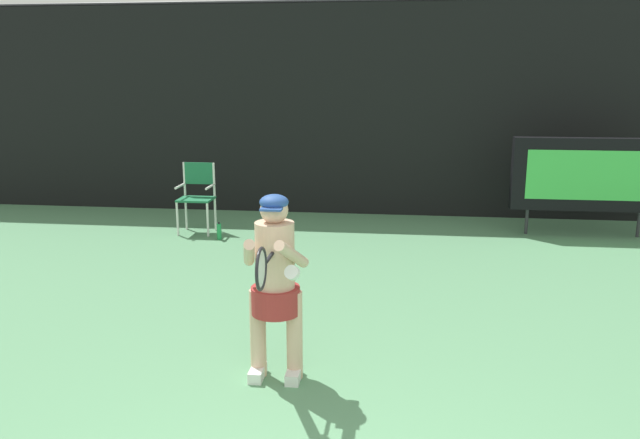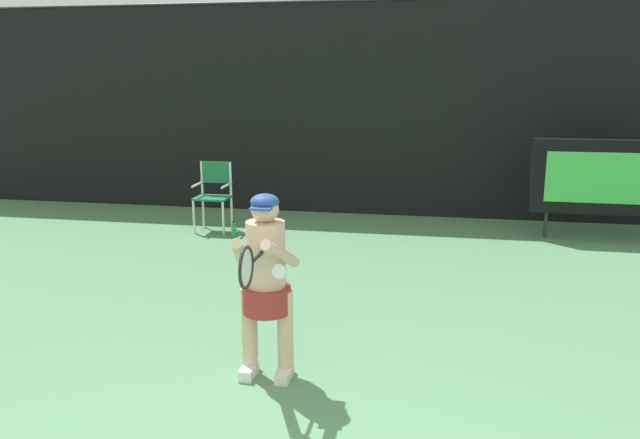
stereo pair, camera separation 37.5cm
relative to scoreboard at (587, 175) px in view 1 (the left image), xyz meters
name	(u,v)px [view 1 (the left image)]	position (x,y,z in m)	size (l,w,h in m)	color
backdrop_screen	(375,111)	(-3.26, 1.19, 0.86)	(18.00, 0.12, 3.66)	black
scoreboard	(587,175)	(0.00, 0.00, 0.00)	(2.20, 0.21, 1.50)	black
umpire_chair	(197,193)	(-5.93, -0.50, -0.33)	(0.52, 0.44, 1.08)	white
water_bottle	(219,231)	(-5.47, -0.93, -0.82)	(0.07, 0.07, 0.27)	#23904B
tennis_player	(275,279)	(-3.77, -5.15, -0.11)	(0.53, 0.61, 1.52)	white
tennis_racket	(262,268)	(-3.76, -5.67, 0.14)	(0.03, 0.60, 0.31)	black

